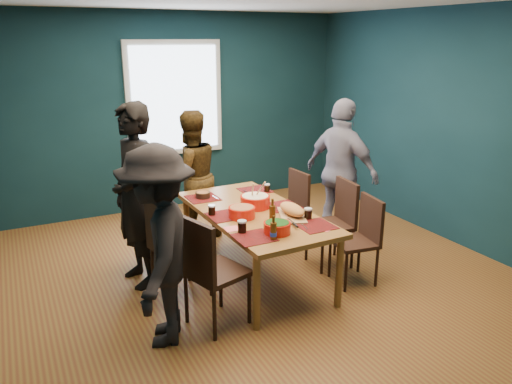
% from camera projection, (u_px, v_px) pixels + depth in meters
% --- Properties ---
extents(room, '(5.01, 5.01, 2.71)m').
position_uv_depth(room, '(243.00, 139.00, 5.03)').
color(room, brown).
rests_on(room, ground).
extents(dining_table, '(0.99, 1.91, 0.72)m').
position_uv_depth(dining_table, '(255.00, 217.00, 4.93)').
color(dining_table, brown).
rests_on(dining_table, floor).
extents(chair_left_far, '(0.41, 0.41, 0.82)m').
position_uv_depth(chair_left_far, '(149.00, 225.00, 5.19)').
color(chair_left_far, black).
rests_on(chair_left_far, floor).
extents(chair_left_mid, '(0.55, 0.55, 1.02)m').
position_uv_depth(chair_left_mid, '(171.00, 239.00, 4.54)').
color(chair_left_mid, black).
rests_on(chair_left_mid, floor).
extents(chair_left_near, '(0.55, 0.55, 0.98)m').
position_uv_depth(chair_left_near, '(208.00, 265.00, 4.07)').
color(chair_left_near, black).
rests_on(chair_left_near, floor).
extents(chair_right_far, '(0.42, 0.42, 0.87)m').
position_uv_depth(chair_right_far, '(292.00, 203.00, 5.82)').
color(chair_right_far, black).
rests_on(chair_right_far, floor).
extents(chair_right_mid, '(0.46, 0.46, 0.92)m').
position_uv_depth(chair_right_mid, '(338.00, 216.00, 5.28)').
color(chair_right_mid, black).
rests_on(chair_right_mid, floor).
extents(chair_right_near, '(0.44, 0.44, 0.87)m').
position_uv_depth(chair_right_near, '(362.00, 233.00, 4.90)').
color(chair_right_near, black).
rests_on(chair_right_near, floor).
extents(person_far_left, '(0.52, 0.71, 1.80)m').
position_uv_depth(person_far_left, '(135.00, 196.00, 4.77)').
color(person_far_left, black).
rests_on(person_far_left, floor).
extents(person_back, '(0.81, 0.67, 1.56)m').
position_uv_depth(person_back, '(191.00, 176.00, 5.92)').
color(person_back, black).
rests_on(person_back, floor).
extents(person_right, '(0.67, 1.07, 1.70)m').
position_uv_depth(person_right, '(341.00, 172.00, 5.81)').
color(person_right, silver).
rests_on(person_right, floor).
extents(person_near_left, '(0.96, 1.19, 1.61)m').
position_uv_depth(person_near_left, '(159.00, 247.00, 3.85)').
color(person_near_left, black).
rests_on(person_near_left, floor).
extents(bowl_salad, '(0.26, 0.26, 0.11)m').
position_uv_depth(bowl_salad, '(242.00, 212.00, 4.72)').
color(bowl_salad, red).
rests_on(bowl_salad, dining_table).
extents(bowl_dumpling, '(0.30, 0.30, 0.28)m').
position_uv_depth(bowl_dumpling, '(255.00, 201.00, 5.00)').
color(bowl_dumpling, red).
rests_on(bowl_dumpling, dining_table).
extents(bowl_herbs, '(0.24, 0.24, 0.10)m').
position_uv_depth(bowl_herbs, '(277.00, 227.00, 4.34)').
color(bowl_herbs, red).
rests_on(bowl_herbs, dining_table).
extents(cutting_board, '(0.38, 0.59, 0.12)m').
position_uv_depth(cutting_board, '(292.00, 211.00, 4.75)').
color(cutting_board, tan).
rests_on(cutting_board, dining_table).
extents(small_bowl, '(0.16, 0.16, 0.07)m').
position_uv_depth(small_bowl, '(203.00, 195.00, 5.30)').
color(small_bowl, black).
rests_on(small_bowl, dining_table).
extents(beer_bottle_a, '(0.06, 0.06, 0.21)m').
position_uv_depth(beer_bottle_a, '(273.00, 231.00, 4.19)').
color(beer_bottle_a, '#45290C').
rests_on(beer_bottle_a, dining_table).
extents(beer_bottle_b, '(0.06, 0.06, 0.23)m').
position_uv_depth(beer_bottle_b, '(272.00, 213.00, 4.58)').
color(beer_bottle_b, '#45290C').
rests_on(beer_bottle_b, dining_table).
extents(cola_glass_a, '(0.08, 0.08, 0.11)m').
position_uv_depth(cola_glass_a, '(242.00, 226.00, 4.35)').
color(cola_glass_a, black).
rests_on(cola_glass_a, dining_table).
extents(cola_glass_b, '(0.08, 0.08, 0.11)m').
position_uv_depth(cola_glass_b, '(308.00, 213.00, 4.68)').
color(cola_glass_b, black).
rests_on(cola_glass_b, dining_table).
extents(cola_glass_c, '(0.07, 0.07, 0.09)m').
position_uv_depth(cola_glass_c, '(267.00, 188.00, 5.50)').
color(cola_glass_c, black).
rests_on(cola_glass_c, dining_table).
extents(cola_glass_d, '(0.07, 0.07, 0.10)m').
position_uv_depth(cola_glass_d, '(212.00, 210.00, 4.78)').
color(cola_glass_d, black).
rests_on(cola_glass_d, dining_table).
extents(napkin_a, '(0.19, 0.19, 0.00)m').
position_uv_depth(napkin_a, '(286.00, 204.00, 5.11)').
color(napkin_a, '#FF6B76').
rests_on(napkin_a, dining_table).
extents(napkin_b, '(0.14, 0.14, 0.00)m').
position_uv_depth(napkin_b, '(232.00, 229.00, 4.45)').
color(napkin_b, '#FF6B76').
rests_on(napkin_b, dining_table).
extents(napkin_c, '(0.20, 0.20, 0.00)m').
position_uv_depth(napkin_c, '(324.00, 228.00, 4.47)').
color(napkin_c, '#FF6B76').
rests_on(napkin_c, dining_table).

